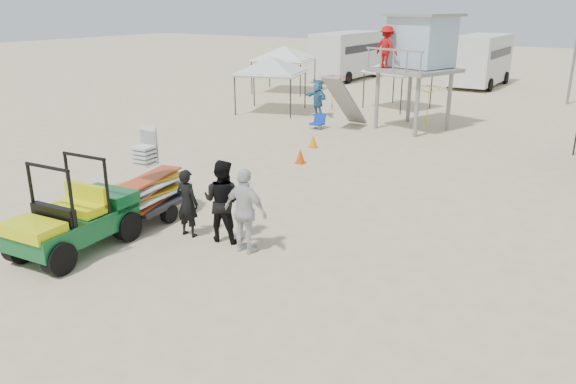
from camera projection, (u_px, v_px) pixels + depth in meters
The scene contains 18 objects.
ground at pixel (179, 295), 10.57m from camera, with size 140.00×140.00×0.00m, color beige.
utility_cart at pixel (70, 210), 12.16m from camera, with size 1.57×2.81×2.05m.
surf_trailer at pixel (150, 187), 14.05m from camera, with size 1.40×2.35×2.10m.
man_left at pixel (187, 203), 13.04m from camera, with size 0.59×0.39×1.62m, color black.
man_mid at pixel (222, 201), 12.76m from camera, with size 0.93×0.73×1.92m, color black.
man_right at pixel (246, 211), 12.12m from camera, with size 1.12×0.47×1.91m, color silver.
lifeguard_tower at pixel (416, 46), 23.51m from camera, with size 3.70×3.70×4.71m.
canopy_white_a at pixel (271, 59), 27.57m from camera, with size 3.69×3.69×3.14m.
canopy_white_b at pixel (284, 48), 33.95m from camera, with size 3.91×3.91×3.16m.
canopy_white_c at pixel (399, 59), 28.47m from camera, with size 3.22×3.22×3.07m.
umbrella_a at pixel (332, 92), 28.60m from camera, with size 2.01×2.05×1.84m, color red.
umbrella_b at pixel (428, 105), 24.94m from camera, with size 2.03×2.07×1.86m, color #FDF316.
cone_near at pixel (300, 156), 19.18m from camera, with size 0.34×0.34×0.50m, color #D54206.
cone_far at pixel (313, 141), 21.26m from camera, with size 0.34×0.34×0.50m, color orange.
beach_chair_a at pixel (318, 121), 24.50m from camera, with size 0.54×0.58×0.64m.
rv_far_left at pixel (347, 53), 40.01m from camera, with size 2.64×6.80×3.25m.
rv_mid_left at pixel (481, 58), 36.56m from camera, with size 2.65×6.50×3.25m.
distant_beachgoers at pixel (406, 111), 23.57m from camera, with size 13.62×3.61×1.86m.
Camera 1 is at (6.83, -6.75, 5.23)m, focal length 35.00 mm.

